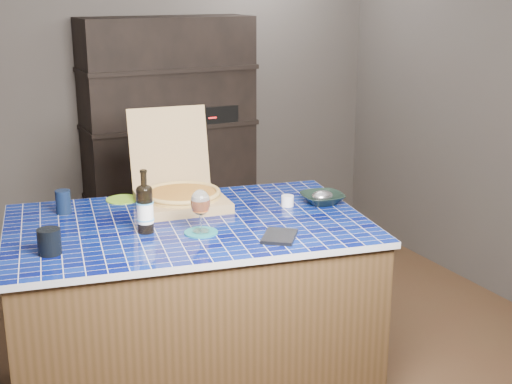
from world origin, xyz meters
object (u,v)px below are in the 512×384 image
pizza_box (181,192)px  bowl (322,199)px  kitchen_island (191,311)px  wine_glass (200,203)px  dvd_case (280,236)px  mead_bottle (145,208)px

pizza_box → bowl: bearing=-18.8°
kitchen_island → wine_glass: size_ratio=9.26×
kitchen_island → dvd_case: dvd_case is taller
mead_bottle → bowl: 0.96m
kitchen_island → mead_bottle: 0.62m
mead_bottle → dvd_case: 0.62m
mead_bottle → dvd_case: bearing=-33.4°
pizza_box → mead_bottle: (-0.29, -0.33, 0.05)m
kitchen_island → pizza_box: size_ratio=3.29×
pizza_box → dvd_case: pizza_box is taller
pizza_box → bowl: pizza_box is taller
pizza_box → kitchen_island: bearing=-97.5°
pizza_box → bowl: (0.66, -0.31, -0.04)m
mead_bottle → wine_glass: mead_bottle is taller
wine_glass → dvd_case: 0.39m
kitchen_island → mead_bottle: mead_bottle is taller
pizza_box → dvd_case: 0.71m
dvd_case → bowl: (0.44, 0.36, 0.02)m
pizza_box → mead_bottle: 0.45m
pizza_box → wine_glass: (-0.07, -0.45, 0.08)m
pizza_box → wine_glass: 0.47m
mead_bottle → kitchen_island: bearing=13.0°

